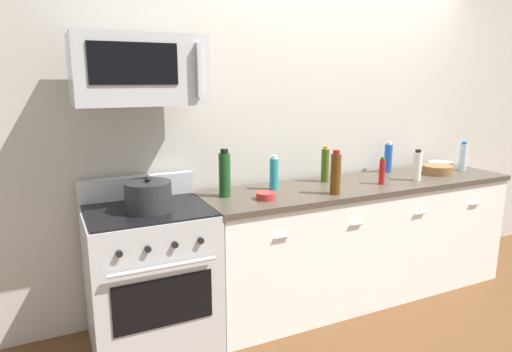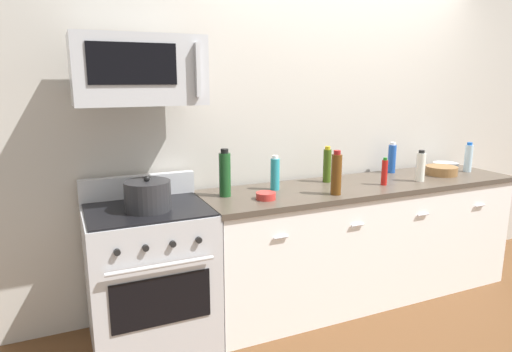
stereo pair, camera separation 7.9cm
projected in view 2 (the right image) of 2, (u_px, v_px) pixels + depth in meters
The scene contains 17 objects.
ground_plane at pixel (359, 294), 3.61m from camera, with size 6.77×6.77×0.00m, color brown.
back_wall at pixel (336, 122), 3.69m from camera, with size 5.64×0.10×2.70m, color #B7B2A8.
counter_unit at pixel (362, 240), 3.51m from camera, with size 2.55×0.66×0.92m.
range_oven at pixel (151, 276), 2.85m from camera, with size 0.76×0.69×1.07m.
microwave at pixel (138, 70), 2.62m from camera, with size 0.74×0.44×0.40m.
bottle_water_clear at pixel (468, 158), 3.81m from camera, with size 0.06×0.06×0.25m.
bottle_olive_oil at pixel (327, 165), 3.43m from camera, with size 0.06×0.06×0.28m.
bottle_wine_amber at pixel (336, 174), 3.05m from camera, with size 0.07×0.07×0.31m.
bottle_hot_sauce_red at pixel (384, 172), 3.34m from camera, with size 0.05×0.05×0.21m.
bottle_vinegar_white at pixel (421, 167), 3.45m from camera, with size 0.07×0.07×0.24m.
bottle_dish_soap at pixel (275, 174), 3.19m from camera, with size 0.07×0.07×0.25m.
bottle_wine_green at pixel (225, 174), 3.01m from camera, with size 0.08×0.08×0.33m.
bottle_soda_blue at pixel (392, 158), 3.77m from camera, with size 0.07×0.07×0.26m.
bowl_red_small at pixel (266, 196), 2.96m from camera, with size 0.13×0.13×0.05m.
bowl_wooden_salad at pixel (441, 170), 3.71m from camera, with size 0.25×0.25×0.07m.
bowl_steel_prep at pixel (446, 166), 3.92m from camera, with size 0.21×0.21×0.06m.
stockpot at pixel (148, 196), 2.69m from camera, with size 0.28×0.28×0.21m.
Camera 2 is at (-2.12, -2.69, 1.70)m, focal length 31.32 mm.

